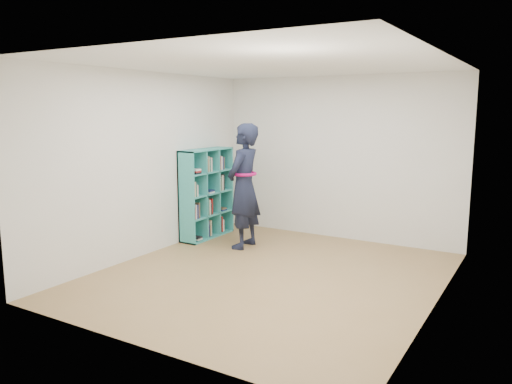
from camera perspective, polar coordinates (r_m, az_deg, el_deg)
The scene contains 9 objects.
floor at distance 6.38m, azimuth 1.51°, elevation -9.52°, with size 4.50×4.50×0.00m, color olive.
ceiling at distance 6.06m, azimuth 1.62°, elevation 14.41°, with size 4.50×4.50×0.00m, color white.
wall_left at distance 7.27m, azimuth -12.35°, elevation 3.10°, with size 0.02×4.50×2.60m, color silver.
wall_right at distance 5.41m, azimuth 20.38°, elevation 0.63°, with size 0.02×4.50×2.60m, color silver.
wall_back at distance 8.12m, azimuth 9.36°, elevation 3.83°, with size 4.00×0.02×2.60m, color silver.
wall_front at distance 4.29m, azimuth -13.27°, elevation -1.20°, with size 4.00×0.02×2.60m, color silver.
bookshelf at distance 8.16m, azimuth -5.79°, elevation -0.24°, with size 0.32×1.09×1.45m.
person at distance 7.46m, azimuth -1.40°, elevation 0.68°, with size 0.50×0.72×1.87m.
smartphone at distance 7.57m, azimuth -2.11°, elevation 1.74°, with size 0.04×0.09×0.12m.
Camera 1 is at (2.94, -5.27, 2.07)m, focal length 35.00 mm.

